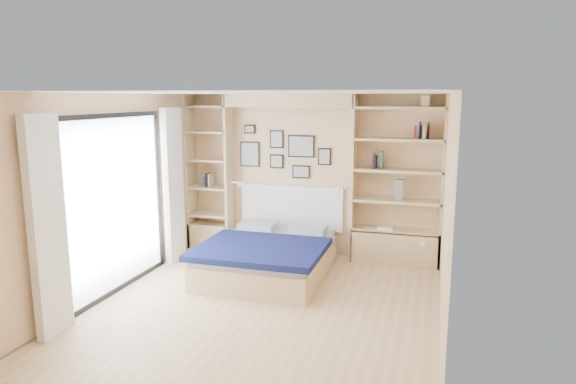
# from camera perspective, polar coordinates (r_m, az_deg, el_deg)

# --- Properties ---
(ground) EXTENTS (4.50, 4.50, 0.00)m
(ground) POSITION_cam_1_polar(r_m,az_deg,el_deg) (6.27, -2.56, -12.53)
(ground) COLOR #D4B480
(ground) RESTS_ON ground
(room_shell) EXTENTS (4.50, 4.50, 4.50)m
(room_shell) POSITION_cam_1_polar(r_m,az_deg,el_deg) (7.46, -1.67, -0.11)
(room_shell) COLOR #DDB789
(room_shell) RESTS_ON ground
(bed) EXTENTS (1.67, 2.20, 1.07)m
(bed) POSITION_cam_1_polar(r_m,az_deg,el_deg) (7.23, -2.14, -7.06)
(bed) COLOR tan
(bed) RESTS_ON ground
(photo_gallery) EXTENTS (1.48, 0.02, 0.82)m
(photo_gallery) POSITION_cam_1_polar(r_m,az_deg,el_deg) (8.07, -0.60, 4.49)
(photo_gallery) COLOR black
(photo_gallery) RESTS_ON ground
(reading_lamps) EXTENTS (1.92, 0.12, 0.15)m
(reading_lamps) POSITION_cam_1_polar(r_m,az_deg,el_deg) (7.89, -0.01, 0.65)
(reading_lamps) COLOR silver
(reading_lamps) RESTS_ON ground
(shelf_decor) EXTENTS (3.50, 0.23, 2.03)m
(shelf_decor) POSITION_cam_1_polar(r_m,az_deg,el_deg) (7.60, 10.43, 4.65)
(shelf_decor) COLOR #A51E1E
(shelf_decor) RESTS_ON ground
(deck) EXTENTS (3.20, 4.00, 0.05)m
(deck) POSITION_cam_1_polar(r_m,az_deg,el_deg) (8.11, -27.68, -8.33)
(deck) COLOR #736555
(deck) RESTS_ON ground
(deck_chair) EXTENTS (0.53, 0.76, 0.71)m
(deck_chair) POSITION_cam_1_polar(r_m,az_deg,el_deg) (8.82, -23.56, -4.28)
(deck_chair) COLOR tan
(deck_chair) RESTS_ON ground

